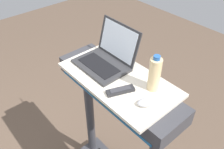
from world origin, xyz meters
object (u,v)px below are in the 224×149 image
at_px(laptop, 107,57).
at_px(computer_mouse, 146,102).
at_px(water_bottle, 155,74).
at_px(tv_remote, 120,91).

distance_m(laptop, computer_mouse, 0.42).
bearing_deg(laptop, water_bottle, 10.86).
xyz_separation_m(computer_mouse, water_bottle, (-0.06, 0.12, 0.09)).
bearing_deg(laptop, tv_remote, -20.35).
bearing_deg(computer_mouse, laptop, -167.97).
bearing_deg(laptop, computer_mouse, -6.79).
bearing_deg(computer_mouse, tv_remote, -144.09).
bearing_deg(computer_mouse, water_bottle, 139.57).
xyz_separation_m(laptop, water_bottle, (0.35, 0.04, 0.05)).
xyz_separation_m(laptop, computer_mouse, (0.42, -0.08, -0.03)).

